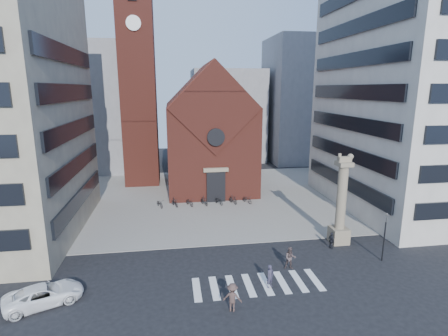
% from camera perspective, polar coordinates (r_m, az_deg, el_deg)
% --- Properties ---
extents(ground, '(120.00, 120.00, 0.00)m').
position_cam_1_polar(ground, '(30.22, 2.97, -15.60)').
color(ground, black).
rests_on(ground, ground).
extents(piazza, '(46.00, 30.00, 0.05)m').
position_cam_1_polar(piazza, '(47.56, -1.64, -4.72)').
color(piazza, gray).
rests_on(piazza, ground).
extents(zebra_crossing, '(10.20, 3.20, 0.01)m').
position_cam_1_polar(zebra_crossing, '(27.80, 5.45, -18.38)').
color(zebra_crossing, white).
rests_on(zebra_crossing, ground).
extents(church, '(12.00, 16.65, 18.00)m').
position_cam_1_polar(church, '(51.73, -2.53, 5.74)').
color(church, maroon).
rests_on(church, ground).
extents(campanile, '(5.50, 5.50, 31.20)m').
position_cam_1_polar(campanile, '(54.20, -13.86, 13.93)').
color(campanile, maroon).
rests_on(campanile, ground).
extents(building_right, '(18.00, 22.00, 32.00)m').
position_cam_1_polar(building_right, '(48.12, 29.98, 13.12)').
color(building_right, beige).
rests_on(building_right, ground).
extents(bg_block_left, '(16.00, 14.00, 22.00)m').
position_cam_1_polar(bg_block_left, '(67.66, -21.33, 9.13)').
color(bg_block_left, gray).
rests_on(bg_block_left, ground).
extents(bg_block_mid, '(14.00, 12.00, 18.00)m').
position_cam_1_polar(bg_block_mid, '(72.12, 0.53, 8.58)').
color(bg_block_mid, gray).
rests_on(bg_block_mid, ground).
extents(bg_block_right, '(16.00, 14.00, 24.00)m').
position_cam_1_polar(bg_block_right, '(73.38, 13.57, 10.65)').
color(bg_block_right, gray).
rests_on(bg_block_right, ground).
extents(lion_column, '(1.63, 1.60, 8.68)m').
position_cam_1_polar(lion_column, '(34.65, 18.53, -6.23)').
color(lion_column, gray).
rests_on(lion_column, ground).
extents(traffic_light, '(0.13, 0.16, 4.30)m').
position_cam_1_polar(traffic_light, '(32.82, 24.73, -10.03)').
color(traffic_light, black).
rests_on(traffic_light, ground).
extents(white_car, '(5.51, 4.13, 1.39)m').
position_cam_1_polar(white_car, '(28.07, -27.31, -17.91)').
color(white_car, white).
rests_on(white_car, ground).
extents(pedestrian_0, '(0.77, 0.71, 1.77)m').
position_cam_1_polar(pedestrian_0, '(27.14, 7.56, -17.11)').
color(pedestrian_0, '#333043').
rests_on(pedestrian_0, ground).
extents(pedestrian_1, '(1.02, 0.85, 1.90)m').
position_cam_1_polar(pedestrian_1, '(29.75, 10.76, -14.25)').
color(pedestrian_1, '#4E3F3E').
rests_on(pedestrian_1, ground).
extents(pedestrian_2, '(0.42, 0.93, 1.55)m').
position_cam_1_polar(pedestrian_2, '(34.16, 17.13, -11.23)').
color(pedestrian_2, black).
rests_on(pedestrian_2, ground).
extents(pedestrian_3, '(1.44, 1.12, 1.96)m').
position_cam_1_polar(pedestrian_3, '(24.49, 1.39, -20.36)').
color(pedestrian_3, '#483430').
rests_on(pedestrian_3, ground).
extents(scooter_0, '(1.31, 1.93, 0.96)m').
position_cam_1_polar(scooter_0, '(44.05, -10.44, -5.70)').
color(scooter_0, black).
rests_on(scooter_0, piazza).
extents(scooter_1, '(1.16, 1.83, 1.07)m').
position_cam_1_polar(scooter_1, '(44.01, -8.04, -5.55)').
color(scooter_1, black).
rests_on(scooter_1, piazza).
extents(scooter_2, '(1.31, 1.93, 0.96)m').
position_cam_1_polar(scooter_2, '(44.07, -5.63, -5.53)').
color(scooter_2, black).
rests_on(scooter_2, piazza).
extents(scooter_3, '(1.16, 1.83, 1.07)m').
position_cam_1_polar(scooter_3, '(44.18, -3.23, -5.37)').
color(scooter_3, black).
rests_on(scooter_3, piazza).
extents(scooter_4, '(1.31, 1.93, 0.96)m').
position_cam_1_polar(scooter_4, '(44.39, -0.85, -5.33)').
color(scooter_4, black).
rests_on(scooter_4, piazza).
extents(scooter_5, '(1.16, 1.83, 1.07)m').
position_cam_1_polar(scooter_5, '(44.65, 1.51, -5.15)').
color(scooter_5, black).
rests_on(scooter_5, piazza).
extents(scooter_6, '(1.31, 1.93, 0.96)m').
position_cam_1_polar(scooter_6, '(45.02, 3.83, -5.10)').
color(scooter_6, black).
rests_on(scooter_6, piazza).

